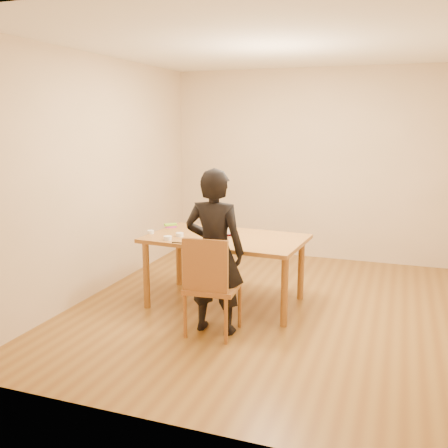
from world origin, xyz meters
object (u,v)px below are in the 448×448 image
(cake, at_px, (226,229))
(person, at_px, (215,252))
(dining_table, at_px, (226,239))
(dining_chair, at_px, (213,287))
(cake_plate, at_px, (226,233))

(cake, height_order, person, person)
(dining_table, height_order, person, person)
(dining_chair, relative_size, person, 0.30)
(dining_chair, bearing_deg, cake, 97.24)
(dining_chair, height_order, person, person)
(dining_table, relative_size, person, 1.07)
(dining_chair, xyz_separation_m, cake_plate, (-0.19, 0.91, 0.31))
(cake_plate, distance_m, person, 0.89)
(cake_plate, bearing_deg, dining_table, -72.77)
(cake, bearing_deg, cake_plate, 0.00)
(dining_table, bearing_deg, cake, 111.12)
(dining_table, bearing_deg, dining_chair, -75.16)
(cake, relative_size, person, 0.14)
(dining_table, xyz_separation_m, cake_plate, (-0.04, 0.14, 0.03))
(dining_table, xyz_separation_m, dining_chair, (0.15, -0.78, -0.28))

